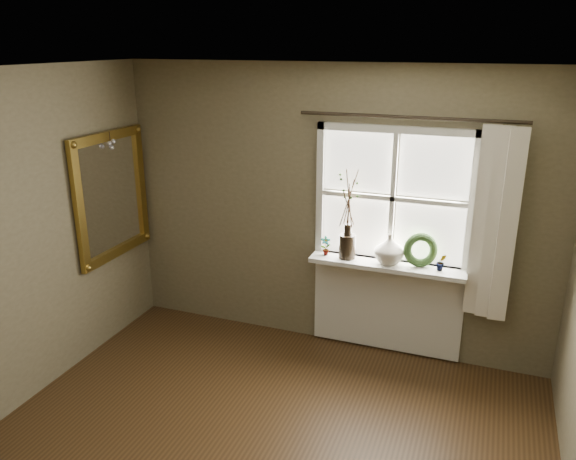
{
  "coord_description": "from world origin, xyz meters",
  "views": [
    {
      "loc": [
        1.33,
        -2.45,
        2.77
      ],
      "look_at": [
        -0.16,
        1.55,
        1.32
      ],
      "focal_mm": 35.0,
      "sensor_mm": 36.0,
      "label": 1
    }
  ],
  "objects_px": {
    "wreath": "(420,253)",
    "gilt_mirror": "(112,195)",
    "cream_vase": "(389,249)",
    "dark_jug": "(347,246)"
  },
  "relations": [
    {
      "from": "dark_jug",
      "to": "wreath",
      "type": "height_order",
      "value": "wreath"
    },
    {
      "from": "cream_vase",
      "to": "wreath",
      "type": "relative_size",
      "value": 0.9
    },
    {
      "from": "dark_jug",
      "to": "gilt_mirror",
      "type": "relative_size",
      "value": 0.18
    },
    {
      "from": "wreath",
      "to": "gilt_mirror",
      "type": "relative_size",
      "value": 0.25
    },
    {
      "from": "wreath",
      "to": "gilt_mirror",
      "type": "xyz_separation_m",
      "value": [
        -2.79,
        -0.46,
        0.37
      ]
    },
    {
      "from": "cream_vase",
      "to": "wreath",
      "type": "height_order",
      "value": "cream_vase"
    },
    {
      "from": "cream_vase",
      "to": "dark_jug",
      "type": "bearing_deg",
      "value": 180.0
    },
    {
      "from": "cream_vase",
      "to": "gilt_mirror",
      "type": "xyz_separation_m",
      "value": [
        -2.53,
        -0.42,
        0.35
      ]
    },
    {
      "from": "wreath",
      "to": "gilt_mirror",
      "type": "height_order",
      "value": "gilt_mirror"
    },
    {
      "from": "cream_vase",
      "to": "wreath",
      "type": "xyz_separation_m",
      "value": [
        0.26,
        0.04,
        -0.02
      ]
    }
  ]
}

